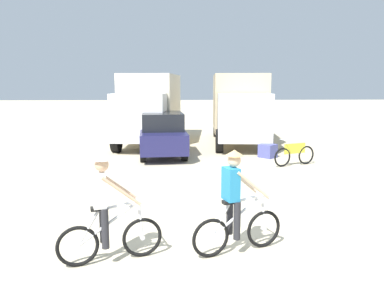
# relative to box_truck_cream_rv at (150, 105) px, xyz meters

# --- Properties ---
(ground_plane) EXTENTS (120.00, 120.00, 0.00)m
(ground_plane) POSITION_rel_box_truck_cream_rv_xyz_m (1.96, -11.41, -1.87)
(ground_plane) COLOR beige
(box_truck_cream_rv) EXTENTS (3.03, 6.95, 3.35)m
(box_truck_cream_rv) POSITION_rel_box_truck_cream_rv_xyz_m (0.00, 0.00, 0.00)
(box_truck_cream_rv) COLOR beige
(box_truck_cream_rv) RESTS_ON ground
(box_truck_tan_camper) EXTENTS (2.89, 6.91, 3.35)m
(box_truck_tan_camper) POSITION_rel_box_truck_cream_rv_xyz_m (4.33, -0.24, 0.00)
(box_truck_tan_camper) COLOR #CCB78E
(box_truck_tan_camper) RESTS_ON ground
(sedan_parked) EXTENTS (2.06, 4.32, 1.76)m
(sedan_parked) POSITION_rel_box_truck_cream_rv_xyz_m (0.70, -3.41, -0.99)
(sedan_parked) COLOR #1E1E4C
(sedan_parked) RESTS_ON ground
(cyclist_orange_shirt) EXTENTS (1.67, 0.69, 1.82)m
(cyclist_orange_shirt) POSITION_rel_box_truck_cream_rv_xyz_m (0.11, -12.78, -1.03)
(cyclist_orange_shirt) COLOR black
(cyclist_orange_shirt) RESTS_ON ground
(cyclist_cowboy_hat) EXTENTS (1.64, 0.74, 1.82)m
(cyclist_cowboy_hat) POSITION_rel_box_truck_cream_rv_xyz_m (2.26, -12.52, -1.03)
(cyclist_cowboy_hat) COLOR black
(cyclist_cowboy_hat) RESTS_ON ground
(bicycle_spare) EXTENTS (1.63, 0.75, 0.97)m
(bicycle_spare) POSITION_rel_box_truck_cream_rv_xyz_m (5.48, -5.58, -1.48)
(bicycle_spare) COLOR black
(bicycle_spare) RESTS_ON ground
(supply_crate) EXTENTS (0.79, 0.80, 0.54)m
(supply_crate) POSITION_rel_box_truck_cream_rv_xyz_m (4.88, -4.08, -1.61)
(supply_crate) COLOR #4C5199
(supply_crate) RESTS_ON ground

